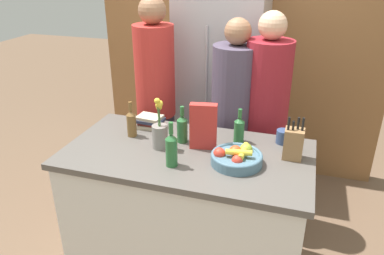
{
  "coord_description": "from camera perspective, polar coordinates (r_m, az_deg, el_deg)",
  "views": [
    {
      "loc": [
        0.65,
        -1.96,
        2.03
      ],
      "look_at": [
        0.0,
        0.1,
        1.03
      ],
      "focal_mm": 35.0,
      "sensor_mm": 36.0,
      "label": 1
    }
  ],
  "objects": [
    {
      "name": "bottle_wine",
      "position": [
        2.45,
        7.19,
        -0.24
      ],
      "size": [
        0.07,
        0.07,
        0.23
      ],
      "color": "#286633",
      "rests_on": "kitchen_island"
    },
    {
      "name": "fruit_bowl",
      "position": [
        2.21,
        6.81,
        -4.48
      ],
      "size": [
        0.3,
        0.3,
        0.11
      ],
      "color": "slate",
      "rests_on": "kitchen_island"
    },
    {
      "name": "flower_vase",
      "position": [
        2.35,
        -4.96,
        -0.68
      ],
      "size": [
        0.1,
        0.1,
        0.34
      ],
      "color": "gray",
      "rests_on": "kitchen_island"
    },
    {
      "name": "person_in_red_tee",
      "position": [
        2.85,
        11.07,
        2.2
      ],
      "size": [
        0.33,
        0.33,
        1.7
      ],
      "rotation": [
        0.0,
        0.0,
        0.43
      ],
      "color": "#383842",
      "rests_on": "ground_plane"
    },
    {
      "name": "kitchen_island",
      "position": [
        2.59,
        -0.69,
        -12.53
      ],
      "size": [
        1.55,
        0.82,
        0.91
      ],
      "color": "silver",
      "rests_on": "ground_plane"
    },
    {
      "name": "knife_block",
      "position": [
        2.31,
        15.2,
        -2.36
      ],
      "size": [
        0.11,
        0.1,
        0.27
      ],
      "color": "olive",
      "rests_on": "kitchen_island"
    },
    {
      "name": "back_wall_wood",
      "position": [
        3.69,
        7.14,
        13.14
      ],
      "size": [
        2.75,
        0.12,
        2.6
      ],
      "color": "olive",
      "rests_on": "ground_plane"
    },
    {
      "name": "person_in_blue",
      "position": [
        2.88,
        6.38,
        1.96
      ],
      "size": [
        0.35,
        0.35,
        1.64
      ],
      "rotation": [
        0.0,
        0.0,
        0.17
      ],
      "color": "#383842",
      "rests_on": "ground_plane"
    },
    {
      "name": "person_at_sink",
      "position": [
        3.02,
        -5.55,
        4.89
      ],
      "size": [
        0.31,
        0.31,
        1.77
      ],
      "rotation": [
        0.0,
        0.0,
        -0.33
      ],
      "color": "#383842",
      "rests_on": "ground_plane"
    },
    {
      "name": "coffee_mug",
      "position": [
        2.5,
        13.76,
        -1.35
      ],
      "size": [
        0.11,
        0.11,
        0.09
      ],
      "color": "#334770",
      "rests_on": "kitchen_island"
    },
    {
      "name": "bottle_vinegar",
      "position": [
        2.54,
        -9.2,
        0.73
      ],
      "size": [
        0.06,
        0.06,
        0.25
      ],
      "color": "brown",
      "rests_on": "kitchen_island"
    },
    {
      "name": "cereal_box",
      "position": [
        2.33,
        1.74,
        0.18
      ],
      "size": [
        0.18,
        0.09,
        0.3
      ],
      "color": "red",
      "rests_on": "kitchen_island"
    },
    {
      "name": "refrigerator",
      "position": [
        3.46,
        4.41,
        6.12
      ],
      "size": [
        0.74,
        0.63,
        1.86
      ],
      "color": "#B7B7BC",
      "rests_on": "ground_plane"
    },
    {
      "name": "book_stack",
      "position": [
        2.66,
        -6.37,
        0.89
      ],
      "size": [
        0.19,
        0.15,
        0.09
      ],
      "color": "#B7A88E",
      "rests_on": "kitchen_island"
    },
    {
      "name": "bottle_water",
      "position": [
        2.43,
        -1.5,
        -0.09
      ],
      "size": [
        0.07,
        0.07,
        0.25
      ],
      "color": "#286633",
      "rests_on": "kitchen_island"
    },
    {
      "name": "bottle_oil",
      "position": [
        2.15,
        -3.15,
        -3.27
      ],
      "size": [
        0.07,
        0.07,
        0.27
      ],
      "color": "#286633",
      "rests_on": "kitchen_island"
    }
  ]
}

